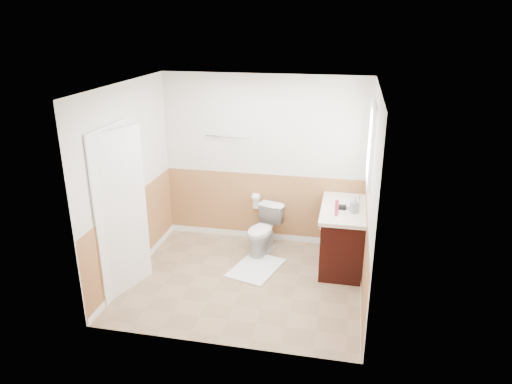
% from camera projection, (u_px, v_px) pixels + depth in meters
% --- Properties ---
extents(floor, '(3.00, 3.00, 0.00)m').
position_uv_depth(floor, '(245.00, 281.00, 6.14)').
color(floor, '#8C7051').
rests_on(floor, ground).
extents(ceiling, '(3.00, 3.00, 0.00)m').
position_uv_depth(ceiling, '(243.00, 86.00, 5.27)').
color(ceiling, white).
rests_on(ceiling, floor).
extents(wall_back, '(3.00, 0.00, 3.00)m').
position_uv_depth(wall_back, '(264.00, 161.00, 6.90)').
color(wall_back, silver).
rests_on(wall_back, floor).
extents(wall_front, '(3.00, 0.00, 3.00)m').
position_uv_depth(wall_front, '(213.00, 237.00, 4.51)').
color(wall_front, silver).
rests_on(wall_front, floor).
extents(wall_left, '(0.00, 3.00, 3.00)m').
position_uv_depth(wall_left, '(129.00, 182.00, 5.99)').
color(wall_left, silver).
rests_on(wall_left, floor).
extents(wall_right, '(0.00, 3.00, 3.00)m').
position_uv_depth(wall_right, '(371.00, 200.00, 5.42)').
color(wall_right, silver).
rests_on(wall_right, floor).
extents(wainscot_back, '(3.00, 0.00, 3.00)m').
position_uv_depth(wainscot_back, '(263.00, 208.00, 7.15)').
color(wainscot_back, '#A27341').
rests_on(wainscot_back, floor).
extents(wainscot_front, '(3.00, 0.00, 3.00)m').
position_uv_depth(wainscot_front, '(216.00, 303.00, 4.78)').
color(wainscot_front, '#A27341').
rests_on(wainscot_front, floor).
extents(wainscot_left, '(0.00, 2.60, 2.60)m').
position_uv_depth(wainscot_left, '(135.00, 236.00, 6.24)').
color(wainscot_left, '#A27341').
rests_on(wainscot_left, floor).
extents(wainscot_right, '(0.00, 2.60, 2.60)m').
position_uv_depth(wainscot_right, '(364.00, 258.00, 5.68)').
color(wainscot_right, '#A27341').
rests_on(wainscot_right, floor).
extents(toilet, '(0.55, 0.75, 0.68)m').
position_uv_depth(toilet, '(263.00, 231.00, 6.77)').
color(toilet, silver).
rests_on(toilet, floor).
extents(bath_mat, '(0.75, 0.92, 0.02)m').
position_uv_depth(bath_mat, '(256.00, 268.00, 6.43)').
color(bath_mat, silver).
rests_on(bath_mat, floor).
extents(vanity_cabinet, '(0.55, 1.10, 0.80)m').
position_uv_depth(vanity_cabinet, '(343.00, 238.00, 6.41)').
color(vanity_cabinet, black).
rests_on(vanity_cabinet, floor).
extents(vanity_knob_left, '(0.03, 0.03, 0.03)m').
position_uv_depth(vanity_knob_left, '(321.00, 229.00, 6.32)').
color(vanity_knob_left, silver).
rests_on(vanity_knob_left, vanity_cabinet).
extents(vanity_knob_right, '(0.03, 0.03, 0.03)m').
position_uv_depth(vanity_knob_right, '(322.00, 223.00, 6.51)').
color(vanity_knob_right, silver).
rests_on(vanity_knob_right, vanity_cabinet).
extents(countertop, '(0.60, 1.15, 0.05)m').
position_uv_depth(countertop, '(344.00, 209.00, 6.27)').
color(countertop, silver).
rests_on(countertop, vanity_cabinet).
extents(sink_basin, '(0.36, 0.36, 0.02)m').
position_uv_depth(sink_basin, '(345.00, 203.00, 6.39)').
color(sink_basin, silver).
rests_on(sink_basin, countertop).
extents(faucet, '(0.02, 0.02, 0.14)m').
position_uv_depth(faucet, '(359.00, 200.00, 6.33)').
color(faucet, white).
rests_on(faucet, countertop).
extents(lotion_bottle, '(0.05, 0.05, 0.22)m').
position_uv_depth(lotion_bottle, '(337.00, 208.00, 5.96)').
color(lotion_bottle, '#C43255').
rests_on(lotion_bottle, countertop).
extents(soap_dispenser, '(0.13, 0.13, 0.21)m').
position_uv_depth(soap_dispenser, '(355.00, 205.00, 6.06)').
color(soap_dispenser, '#8D939F').
rests_on(soap_dispenser, countertop).
extents(hair_dryer_body, '(0.14, 0.07, 0.07)m').
position_uv_depth(hair_dryer_body, '(341.00, 207.00, 6.18)').
color(hair_dryer_body, black).
rests_on(hair_dryer_body, countertop).
extents(hair_dryer_handle, '(0.03, 0.03, 0.07)m').
position_uv_depth(hair_dryer_handle, '(338.00, 209.00, 6.18)').
color(hair_dryer_handle, black).
rests_on(hair_dryer_handle, countertop).
extents(mirror_panel, '(0.02, 0.35, 0.90)m').
position_uv_depth(mirror_panel, '(369.00, 150.00, 6.33)').
color(mirror_panel, silver).
rests_on(mirror_panel, wall_right).
extents(window_frame, '(0.04, 0.80, 1.00)m').
position_uv_depth(window_frame, '(371.00, 145.00, 5.79)').
color(window_frame, white).
rests_on(window_frame, wall_right).
extents(window_glass, '(0.01, 0.70, 0.90)m').
position_uv_depth(window_glass, '(372.00, 145.00, 5.79)').
color(window_glass, white).
rests_on(window_glass, wall_right).
extents(door, '(0.29, 0.78, 2.04)m').
position_uv_depth(door, '(122.00, 213.00, 5.63)').
color(door, white).
rests_on(door, wall_left).
extents(door_frame, '(0.02, 0.92, 2.10)m').
position_uv_depth(door_frame, '(116.00, 212.00, 5.64)').
color(door_frame, white).
rests_on(door_frame, wall_left).
extents(door_knob, '(0.06, 0.06, 0.06)m').
position_uv_depth(door_knob, '(139.00, 209.00, 5.95)').
color(door_knob, silver).
rests_on(door_knob, door).
extents(towel_bar, '(0.62, 0.02, 0.02)m').
position_uv_depth(towel_bar, '(226.00, 136.00, 6.83)').
color(towel_bar, silver).
rests_on(towel_bar, wall_back).
extents(tp_holder_bar, '(0.14, 0.02, 0.02)m').
position_uv_depth(tp_holder_bar, '(256.00, 197.00, 7.04)').
color(tp_holder_bar, silver).
rests_on(tp_holder_bar, wall_back).
extents(tp_roll, '(0.10, 0.11, 0.11)m').
position_uv_depth(tp_roll, '(256.00, 197.00, 7.04)').
color(tp_roll, white).
rests_on(tp_roll, tp_holder_bar).
extents(tp_sheet, '(0.10, 0.01, 0.16)m').
position_uv_depth(tp_sheet, '(256.00, 204.00, 7.08)').
color(tp_sheet, white).
rests_on(tp_sheet, tp_roll).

